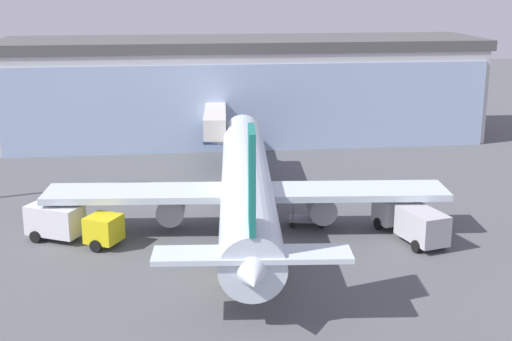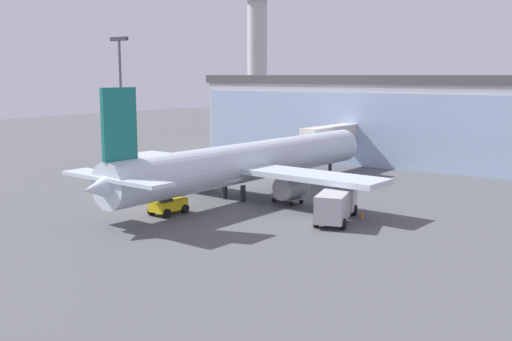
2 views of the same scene
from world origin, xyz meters
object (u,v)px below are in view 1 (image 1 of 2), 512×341
Objects in this scene: airplane at (246,184)px; pushback_tug at (239,266)px; jet_bridge at (215,122)px; fuel_truck at (412,221)px; safety_cone_nose at (234,263)px; safety_cone_wingtip at (415,224)px; catering_truck at (71,223)px; baggage_cart at (307,219)px.

pushback_tug is (-0.97, -10.27, -2.50)m from airplane.
airplane is (2.22, -20.95, -0.78)m from jet_bridge.
jet_bridge is 21.08m from airplane.
fuel_truck is 14.61m from pushback_tug.
pushback_tug is 5.84× the size of safety_cone_nose.
safety_cone_nose and safety_cone_wingtip have the same top height.
pushback_tug is (1.25, -31.22, -3.28)m from jet_bridge.
safety_cone_wingtip is at bearing 25.76° from safety_cone_nose.
catering_truck is 13.73× the size of safety_cone_nose.
jet_bridge reaches higher than safety_cone_nose.
catering_truck is (-10.86, -23.55, -2.78)m from jet_bridge.
airplane reaches higher than safety_cone_nose.
fuel_truck is 2.37× the size of pushback_tug.
fuel_truck is at bearing -63.69° from pushback_tug.
jet_bridge is 1.67× the size of catering_truck.
fuel_truck reaches higher than baggage_cart.
safety_cone_nose is 1.00× the size of safety_cone_wingtip.
safety_cone_nose is (-1.24, -8.05, -3.20)m from airplane.
pushback_tug is (12.11, -7.67, -0.49)m from catering_truck.
catering_truck is 0.99× the size of fuel_truck.
baggage_cart reaches higher than safety_cone_nose.
airplane is 13.48m from catering_truck.
fuel_truck is at bearing -112.37° from safety_cone_wingtip.
catering_truck is (-13.07, -2.60, -2.00)m from airplane.
fuel_truck is at bearing -18.38° from baggage_cart.
safety_cone_wingtip is at bearing -93.10° from airplane.
safety_cone_nose is (-13.32, -4.34, -1.19)m from fuel_truck.
fuel_truck reaches higher than safety_cone_wingtip.
jet_bridge is at bearing 12.18° from fuel_truck.
catering_truck is at bearing 155.26° from safety_cone_nose.
airplane reaches higher than baggage_cart.
pushback_tug is (-13.04, -6.56, -0.49)m from fuel_truck.
fuel_truck is at bearing -148.88° from jet_bridge.
fuel_truck is 8.22m from baggage_cart.
baggage_cart reaches higher than safety_cone_wingtip.
airplane is at bearing -172.32° from baggage_cart.
airplane is 12.79m from fuel_truck.
airplane is at bearing -172.93° from jet_bridge.
baggage_cart is 10.02m from safety_cone_nose.
jet_bridge is 0.32× the size of airplane.
airplane is 13.08× the size of baggage_cart.
jet_bridge is 22.45m from baggage_cart.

